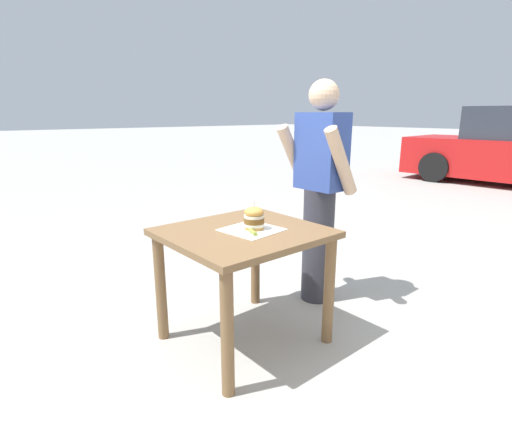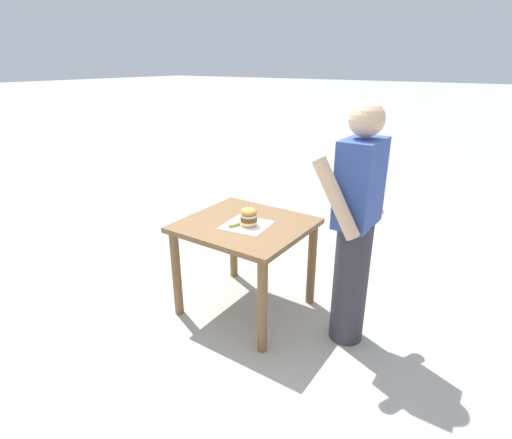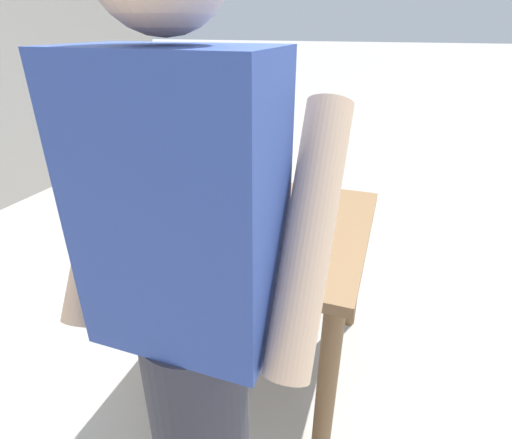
% 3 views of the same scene
% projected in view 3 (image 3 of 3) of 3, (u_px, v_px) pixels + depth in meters
% --- Properties ---
extents(ground_plane, '(80.00, 80.00, 0.00)m').
position_uv_depth(ground_plane, '(263.00, 356.00, 1.99)').
color(ground_plane, '#ADAAA3').
extents(patio_table, '(0.85, 0.92, 0.76)m').
position_uv_depth(patio_table, '(264.00, 249.00, 1.72)').
color(patio_table, brown).
rests_on(patio_table, ground).
extents(serving_paper, '(0.35, 0.35, 0.00)m').
position_uv_depth(serving_paper, '(254.00, 223.00, 1.64)').
color(serving_paper, white).
rests_on(serving_paper, patio_table).
extents(sandwich, '(0.13, 0.13, 0.18)m').
position_uv_depth(sandwich, '(252.00, 209.00, 1.59)').
color(sandwich, gold).
rests_on(sandwich, serving_paper).
extents(pickle_spear, '(0.10, 0.05, 0.02)m').
position_uv_depth(pickle_spear, '(240.00, 211.00, 1.70)').
color(pickle_spear, '#8EA83D').
rests_on(pickle_spear, serving_paper).
extents(diner_across_table, '(0.55, 0.35, 1.69)m').
position_uv_depth(diner_across_table, '(194.00, 331.00, 0.87)').
color(diner_across_table, '#33333D').
rests_on(diner_across_table, ground).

